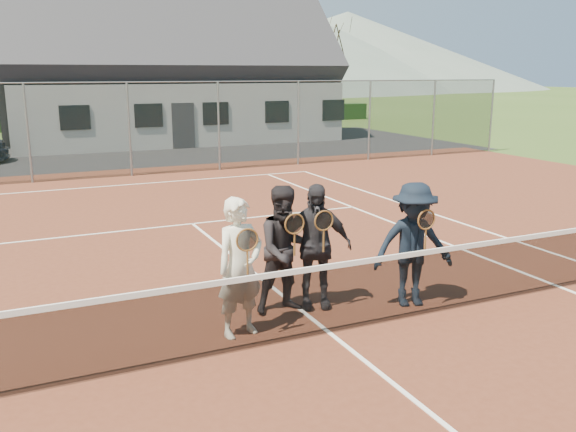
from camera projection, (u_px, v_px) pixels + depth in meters
name	position (u px, v px, depth m)	size (l,w,h in m)	color
ground	(103.00, 153.00, 25.58)	(220.00, 220.00, 0.00)	#344E1B
court_surface	(330.00, 334.00, 7.89)	(30.00, 30.00, 0.02)	#562819
hedge_row	(72.00, 120.00, 36.06)	(40.00, 1.20, 1.10)	black
hill_centre	(158.00, 22.00, 97.48)	(120.00, 120.00, 22.00)	slate
hill_east	(347.00, 51.00, 112.60)	(90.00, 90.00, 14.00)	slate
court_markings	(330.00, 333.00, 7.88)	(11.03, 23.83, 0.01)	white
tennis_net	(330.00, 296.00, 7.76)	(11.68, 0.08, 1.10)	slate
perimeter_fence	(129.00, 129.00, 19.48)	(30.07, 0.07, 3.02)	slate
clubhouse	(169.00, 58.00, 29.81)	(15.60, 8.20, 7.70)	silver
tree_c	(98.00, 29.00, 36.55)	(3.20, 3.20, 7.77)	#392214
tree_d	(254.00, 34.00, 40.60)	(3.20, 3.20, 7.77)	#3A2815
tree_e	(333.00, 36.00, 43.04)	(3.20, 3.20, 7.77)	#362113
player_a	(240.00, 267.00, 7.65)	(0.74, 0.57, 1.80)	white
player_b	(286.00, 250.00, 8.43)	(0.91, 0.73, 1.80)	black
player_c	(315.00, 246.00, 8.60)	(1.14, 0.77, 1.80)	#242328
player_d	(413.00, 245.00, 8.66)	(1.30, 0.95, 1.80)	black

